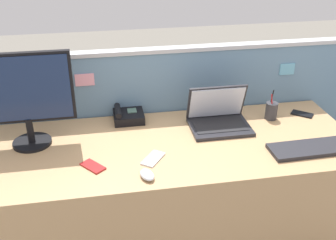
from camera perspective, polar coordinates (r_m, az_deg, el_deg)
The scene contains 11 objects.
desk at distance 2.45m, azimuth 0.21°, elevation -10.64°, with size 2.05×0.78×0.73m, color tan.
cubicle_divider at distance 2.69m, azimuth -1.40°, elevation -1.68°, with size 2.51×0.08×1.13m.
desktop_monitor at distance 2.25m, azimuth -19.09°, elevation 3.36°, with size 0.50×0.21×0.51m.
laptop at distance 2.42m, azimuth 6.92°, elevation 0.45°, with size 0.34×0.26×0.24m.
desk_phone at distance 2.48m, azimuth -5.55°, elevation 0.57°, with size 0.18×0.17×0.09m.
keyboard_main at distance 2.31m, azimuth 18.83°, elevation -3.73°, with size 0.43×0.16×0.02m, color #232328.
computer_mouse_right_hand at distance 1.98m, azimuth -2.87°, elevation -7.51°, with size 0.06×0.10×0.03m, color silver.
pen_cup at distance 2.56m, azimuth 13.96°, elevation 1.26°, with size 0.07×0.07×0.18m.
cell_phone_red_case at distance 2.09m, azimuth -10.25°, elevation -6.25°, with size 0.06×0.13×0.01m, color #B22323.
cell_phone_white_slab at distance 2.12m, azimuth -2.05°, elevation -5.31°, with size 0.07×0.14×0.01m, color silver.
cell_phone_black_slab at distance 2.68m, azimuth 17.88°, elevation 0.79°, with size 0.06×0.13×0.01m, color black.
Camera 1 is at (-0.34, -1.90, 1.88)m, focal length 44.53 mm.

